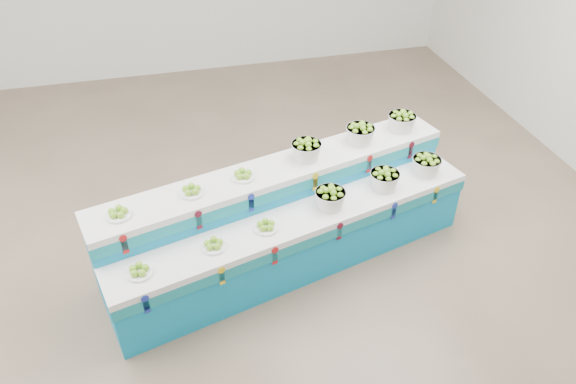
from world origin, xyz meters
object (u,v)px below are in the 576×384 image
object	(u,v)px
plate_upper_mid	(191,190)
basket_lower_left	(330,198)
display_stand	(288,220)
basket_upper_right	(402,121)

from	to	relation	value
plate_upper_mid	basket_lower_left	bearing A→B (deg)	-6.48
basket_lower_left	plate_upper_mid	size ratio (longest dim) A/B	1.31
display_stand	basket_upper_right	bearing A→B (deg)	8.70
basket_lower_left	basket_upper_right	xyz separation A→B (m)	(1.07, 0.78, 0.30)
plate_upper_mid	basket_upper_right	xyz separation A→B (m)	(2.42, 0.63, 0.07)
basket_lower_left	basket_upper_right	distance (m)	1.36
plate_upper_mid	basket_upper_right	size ratio (longest dim) A/B	0.76
plate_upper_mid	basket_upper_right	world-z (taller)	basket_upper_right
basket_lower_left	basket_upper_right	world-z (taller)	basket_upper_right
display_stand	plate_upper_mid	distance (m)	1.10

